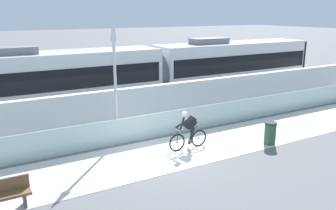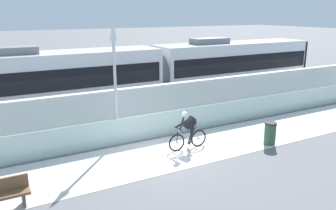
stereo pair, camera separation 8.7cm
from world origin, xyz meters
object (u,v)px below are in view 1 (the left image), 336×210
object	(u,v)px
trash_bin	(270,133)
bench	(0,195)
lamp_post_antenna	(115,66)
cyclist_on_bike	(188,131)
tram	(156,73)

from	to	relation	value
trash_bin	bench	size ratio (longest dim) A/B	0.60
lamp_post_antenna	trash_bin	world-z (taller)	lamp_post_antenna
trash_bin	cyclist_on_bike	bearing A→B (deg)	159.11
trash_bin	bench	world-z (taller)	trash_bin
cyclist_on_bike	bench	size ratio (longest dim) A/B	1.11
lamp_post_antenna	bench	bearing A→B (deg)	-144.55
tram	bench	xyz separation A→B (m)	(-9.15, -8.14, -1.41)
bench	cyclist_on_bike	bearing A→B (deg)	10.33
lamp_post_antenna	trash_bin	bearing A→B (deg)	-31.72
lamp_post_antenna	cyclist_on_bike	bearing A→B (deg)	-44.02
tram	cyclist_on_bike	xyz separation A→B (m)	(-2.10, -6.85, -1.11)
trash_bin	lamp_post_antenna	bearing A→B (deg)	148.28
lamp_post_antenna	bench	distance (m)	6.56
tram	bench	distance (m)	12.33
cyclist_on_bike	trash_bin	size ratio (longest dim) A/B	1.84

